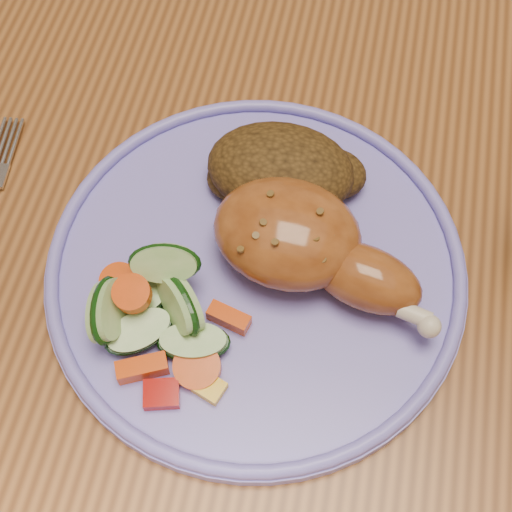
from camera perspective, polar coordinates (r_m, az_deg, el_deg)
name	(u,v)px	position (r m, az deg, el deg)	size (l,w,h in m)	color
ground	(326,442)	(1.26, 5.65, -14.57)	(4.00, 4.00, 0.00)	brown
dining_table	(392,259)	(0.64, 10.83, -0.25)	(0.90, 1.40, 0.75)	brown
plate	(256,269)	(0.52, 0.00, -1.08)	(0.31, 0.31, 0.01)	#7C71DD
plate_rim	(256,263)	(0.51, 0.00, -0.53)	(0.31, 0.31, 0.01)	#7C71DD
chicken_leg	(306,244)	(0.50, 4.02, 0.97)	(0.17, 0.11, 0.06)	#995020
rice_pilaf	(284,171)	(0.54, 2.24, 6.84)	(0.12, 0.08, 0.05)	#483012
vegetable_pile	(154,313)	(0.49, -8.14, -4.53)	(0.12, 0.12, 0.06)	#A50A05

